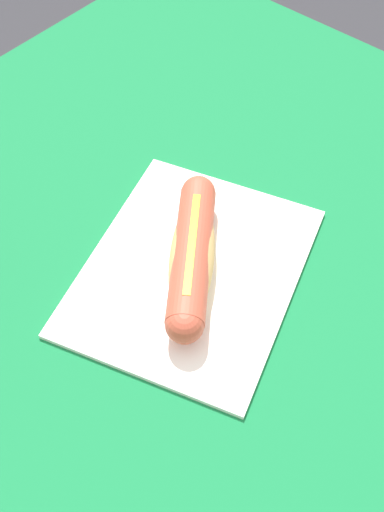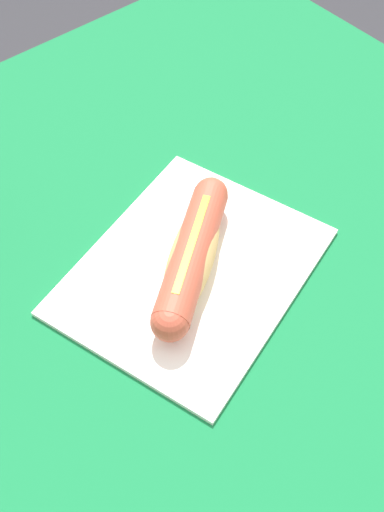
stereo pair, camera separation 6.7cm
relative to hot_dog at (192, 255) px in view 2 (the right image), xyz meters
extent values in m
cylinder|color=brown|center=(-0.38, -0.36, -0.43)|extent=(0.07, 0.07, 0.73)
cube|color=brown|center=(0.08, 0.04, -0.05)|extent=(1.08, 0.95, 0.03)
cube|color=#146B38|center=(0.08, 0.04, -0.03)|extent=(1.14, 1.01, 0.00)
cube|color=white|center=(0.00, 0.00, -0.03)|extent=(0.33, 0.29, 0.01)
ellipsoid|color=tan|center=(0.00, 0.00, 0.00)|extent=(0.16, 0.14, 0.05)
cylinder|color=#BC4C38|center=(0.00, 0.00, 0.00)|extent=(0.16, 0.13, 0.04)
sphere|color=#BC4C38|center=(0.07, 0.05, 0.00)|extent=(0.04, 0.04, 0.04)
sphere|color=#BC4C38|center=(-0.07, -0.05, 0.00)|extent=(0.04, 0.04, 0.04)
cube|color=yellow|center=(0.00, 0.00, 0.02)|extent=(0.11, 0.08, 0.00)
camera|label=1|loc=(0.31, 0.26, 0.53)|focal=44.37mm
camera|label=2|loc=(0.26, 0.31, 0.53)|focal=44.37mm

